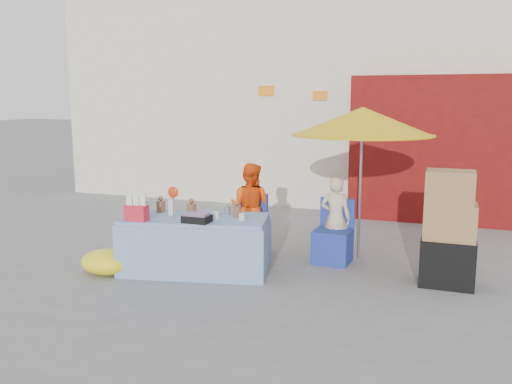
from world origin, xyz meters
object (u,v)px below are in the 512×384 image
at_px(vendor_beige, 335,218).
at_px(box_stack, 449,233).
at_px(vendor_orange, 250,207).
at_px(chair_right, 333,244).
at_px(umbrella, 362,122).
at_px(chair_left, 247,236).
at_px(market_table, 195,244).

height_order(vendor_beige, box_stack, box_stack).
relative_size(vendor_orange, vendor_beige, 1.11).
height_order(chair_right, umbrella, umbrella).
bearing_deg(vendor_orange, box_stack, 171.08).
xyz_separation_m(chair_left, box_stack, (2.72, -0.42, 0.38)).
distance_m(vendor_beige, umbrella, 1.35).
distance_m(chair_left, box_stack, 2.78).
distance_m(vendor_orange, box_stack, 2.78).
height_order(chair_left, vendor_orange, vendor_orange).
xyz_separation_m(market_table, box_stack, (3.05, 0.58, 0.27)).
bearing_deg(box_stack, chair_left, 171.28).
bearing_deg(umbrella, market_table, -145.66).
distance_m(market_table, vendor_orange, 1.21).
bearing_deg(vendor_orange, chair_right, 176.42).
bearing_deg(market_table, chair_left, 59.39).
xyz_separation_m(chair_left, umbrella, (1.55, 0.28, 1.64)).
bearing_deg(box_stack, market_table, -169.21).
distance_m(umbrella, box_stack, 1.85).
bearing_deg(vendor_orange, umbrella, -171.93).
bearing_deg(chair_left, chair_right, 2.54).
relative_size(chair_left, box_stack, 0.62).
distance_m(vendor_beige, box_stack, 1.57).
distance_m(chair_right, box_stack, 1.57).
distance_m(chair_left, chair_right, 1.25).
bearing_deg(vendor_beige, chair_left, 8.67).
bearing_deg(box_stack, umbrella, 149.07).
xyz_separation_m(chair_right, umbrella, (0.30, 0.28, 1.64)).
bearing_deg(vendor_beige, box_stack, 161.99).
relative_size(market_table, box_stack, 1.45).
distance_m(chair_left, umbrella, 2.27).
height_order(chair_right, box_stack, box_stack).
relative_size(chair_right, vendor_beige, 0.73).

